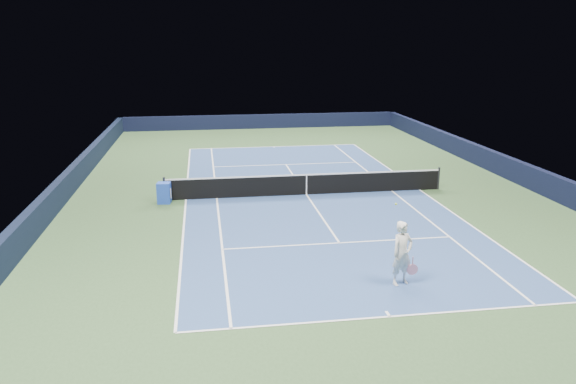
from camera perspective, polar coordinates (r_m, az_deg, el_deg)
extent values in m
plane|color=#304C29|center=(25.91, 1.88, -0.27)|extent=(40.00, 40.00, 0.00)
cube|color=black|center=(45.05, -2.76, 7.18)|extent=(22.00, 0.35, 1.10)
cube|color=black|center=(29.68, 22.91, 1.63)|extent=(0.35, 40.00, 1.10)
cube|color=black|center=(26.10, -22.17, -0.06)|extent=(0.35, 40.00, 1.10)
cube|color=navy|center=(25.91, 1.88, -0.26)|extent=(10.97, 23.77, 0.01)
cube|color=white|center=(37.35, -1.46, 4.63)|extent=(10.97, 0.08, 0.00)
cube|color=white|center=(15.16, 10.30, -12.34)|extent=(10.97, 0.08, 0.00)
cube|color=white|center=(27.42, 13.22, 0.23)|extent=(0.08, 23.77, 0.00)
cube|color=white|center=(25.51, -10.33, -0.75)|extent=(0.08, 23.77, 0.00)
cube|color=white|center=(26.95, 10.51, 0.11)|extent=(0.08, 23.77, 0.00)
cube|color=white|center=(25.50, -7.25, -0.63)|extent=(0.08, 23.77, 0.00)
cube|color=white|center=(32.03, -0.21, 2.81)|extent=(8.23, 0.08, 0.00)
cube|color=white|center=(19.96, 5.25, -5.16)|extent=(8.23, 0.08, 0.00)
cube|color=white|center=(25.91, 1.88, -0.25)|extent=(0.08, 12.80, 0.00)
cube|color=white|center=(37.21, -1.43, 4.59)|extent=(0.08, 0.30, 0.00)
cube|color=white|center=(15.29, 10.11, -12.09)|extent=(0.08, 0.30, 0.00)
cylinder|color=black|center=(25.42, -12.44, 0.31)|extent=(0.10, 0.10, 1.07)
cylinder|color=black|center=(27.64, 15.05, 1.35)|extent=(0.10, 0.10, 1.07)
cube|color=black|center=(25.79, 1.89, 0.71)|extent=(12.80, 0.03, 0.91)
cube|color=white|center=(25.67, 1.90, 1.76)|extent=(12.80, 0.04, 0.06)
cube|color=white|center=(25.79, 1.89, 0.71)|extent=(0.05, 0.04, 0.91)
cube|color=#1F44BA|center=(25.07, -12.48, -0.09)|extent=(0.62, 0.57, 0.92)
cube|color=silver|center=(25.06, -11.82, -0.08)|extent=(0.03, 0.41, 0.41)
imported|color=silver|center=(16.69, 11.52, -6.12)|extent=(0.82, 0.68, 1.92)
cylinder|color=#C37E97|center=(16.86, 12.56, -6.94)|extent=(0.03, 0.03, 0.32)
cylinder|color=black|center=(16.95, 12.51, -7.69)|extent=(0.32, 0.02, 0.32)
cylinder|color=#C57F9D|center=(16.95, 12.51, -7.69)|extent=(0.34, 0.03, 0.34)
sphere|color=#C1E430|center=(17.23, 10.92, -1.21)|extent=(0.07, 0.07, 0.07)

